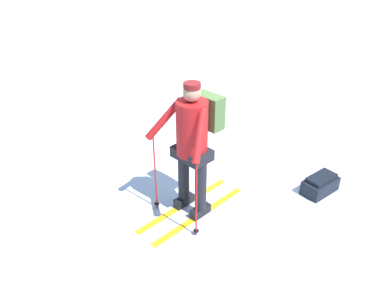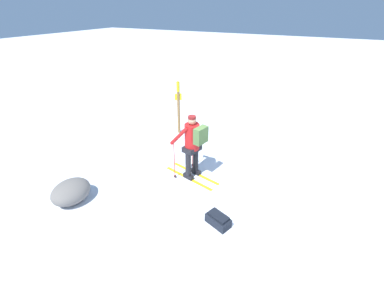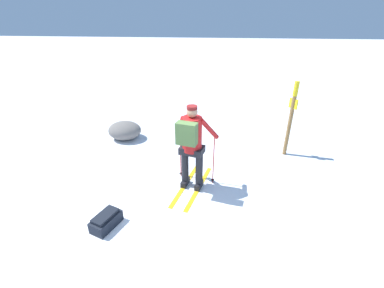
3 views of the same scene
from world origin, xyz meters
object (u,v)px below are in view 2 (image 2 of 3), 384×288
Objects in this scene: dropped_backpack at (218,220)px; trail_marker at (178,104)px; skier at (193,142)px; rock_boulder at (71,192)px.

trail_marker is at bearing 40.12° from dropped_backpack.
skier reaches higher than rock_boulder.
trail_marker reaches higher than dropped_backpack.
skier is at bearing -44.18° from rock_boulder.
skier is 2.09m from dropped_backpack.
rock_boulder is at bearing 104.50° from dropped_backpack.
dropped_backpack is at bearing -135.72° from skier.
trail_marker is at bearing -5.45° from rock_boulder.
rock_boulder is (-2.23, 2.17, -0.81)m from skier.
skier is 0.94× the size of trail_marker.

